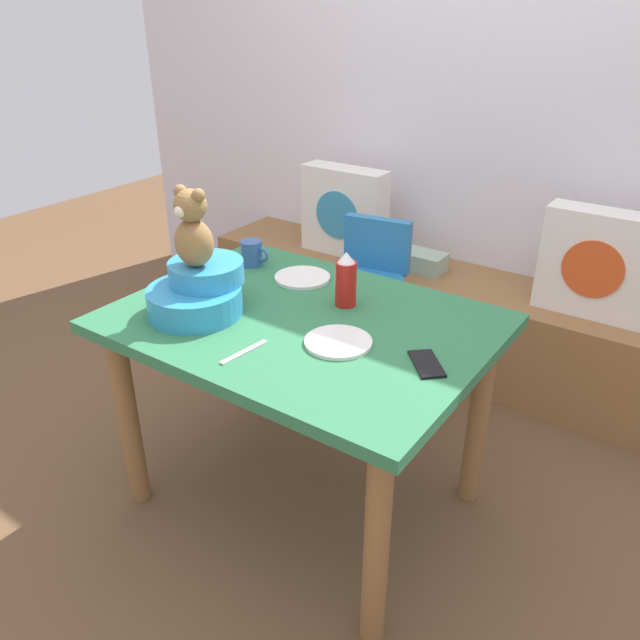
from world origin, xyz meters
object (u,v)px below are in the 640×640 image
(highchair, at_px, (366,286))
(coffee_mug, at_px, (252,253))
(ketchup_bottle, at_px, (346,280))
(dinner_plate_near, at_px, (338,342))
(infant_seat_teal, at_px, (199,291))
(pillow_floral_right, at_px, (597,264))
(pillow_floral_left, at_px, (344,211))
(teddy_bear, at_px, (193,229))
(dining_table, at_px, (302,349))
(cell_phone, at_px, (427,364))
(dinner_plate_far, at_px, (302,278))
(book_stack, at_px, (424,262))

(highchair, bearing_deg, coffee_mug, -111.96)
(ketchup_bottle, distance_m, dinner_plate_near, 0.28)
(infant_seat_teal, distance_m, ketchup_bottle, 0.47)
(infant_seat_teal, xyz_separation_m, dinner_plate_near, (0.48, 0.08, -0.07))
(pillow_floral_right, relative_size, infant_seat_teal, 1.33)
(pillow_floral_left, bearing_deg, teddy_bear, -77.29)
(ketchup_bottle, relative_size, dinner_plate_near, 0.92)
(pillow_floral_left, distance_m, dining_table, 1.31)
(teddy_bear, xyz_separation_m, coffee_mug, (-0.12, 0.40, -0.23))
(ketchup_bottle, xyz_separation_m, dinner_plate_near, (0.13, -0.23, -0.08))
(pillow_floral_left, height_order, cell_phone, pillow_floral_left)
(dining_table, xyz_separation_m, coffee_mug, (-0.41, 0.25, 0.16))
(teddy_bear, distance_m, dinner_plate_far, 0.50)
(ketchup_bottle, bearing_deg, pillow_floral_right, 60.61)
(pillow_floral_right, height_order, highchair, pillow_floral_right)
(teddy_bear, bearing_deg, infant_seat_teal, 90.00)
(book_stack, distance_m, teddy_bear, 1.44)
(dinner_plate_near, bearing_deg, ketchup_bottle, 118.30)
(ketchup_bottle, distance_m, cell_phone, 0.44)
(coffee_mug, height_order, dinner_plate_near, coffee_mug)
(pillow_floral_left, relative_size, dinner_plate_far, 2.20)
(book_stack, xyz_separation_m, dinner_plate_near, (0.33, -1.26, 0.24))
(pillow_floral_left, distance_m, dinner_plate_near, 1.47)
(teddy_bear, relative_size, dinner_plate_near, 1.25)
(dinner_plate_near, bearing_deg, teddy_bear, -170.90)
(pillow_floral_left, bearing_deg, infant_seat_teal, -77.28)
(infant_seat_teal, xyz_separation_m, ketchup_bottle, (0.36, 0.31, 0.02))
(pillow_floral_right, bearing_deg, book_stack, 178.45)
(pillow_floral_right, bearing_deg, teddy_bear, -125.03)
(dinner_plate_near, bearing_deg, pillow_floral_right, 70.41)
(teddy_bear, xyz_separation_m, dinner_plate_near, (0.48, 0.08, -0.27))
(pillow_floral_left, distance_m, infant_seat_teal, 1.36)
(cell_phone, bearing_deg, teddy_bear, 145.87)
(teddy_bear, height_order, dinner_plate_near, teddy_bear)
(book_stack, bearing_deg, ketchup_bottle, -78.76)
(highchair, height_order, infant_seat_teal, infant_seat_teal)
(teddy_bear, bearing_deg, pillow_floral_right, 54.97)
(highchair, xyz_separation_m, dinner_plate_far, (0.03, -0.50, 0.22))
(cell_phone, bearing_deg, highchair, 87.16)
(pillow_floral_right, height_order, dining_table, pillow_floral_right)
(dinner_plate_near, bearing_deg, dining_table, 158.39)
(pillow_floral_left, height_order, teddy_bear, teddy_bear)
(pillow_floral_left, height_order, ketchup_bottle, ketchup_bottle)
(highchair, relative_size, dinner_plate_near, 3.95)
(infant_seat_teal, bearing_deg, cell_phone, 8.88)
(highchair, bearing_deg, cell_phone, -49.80)
(dinner_plate_near, xyz_separation_m, cell_phone, (0.27, 0.04, -0.00))
(dining_table, bearing_deg, ketchup_bottle, 69.18)
(dining_table, distance_m, teddy_bear, 0.51)
(pillow_floral_right, xyz_separation_m, dinner_plate_near, (-0.44, -1.24, 0.07))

